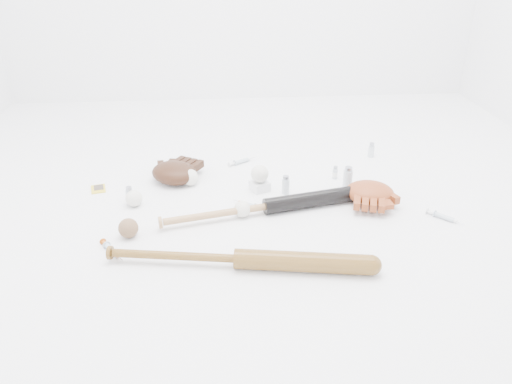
{
  "coord_description": "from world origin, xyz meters",
  "views": [
    {
      "loc": [
        -0.18,
        -1.76,
        0.97
      ],
      "look_at": [
        -0.03,
        0.0,
        0.06
      ],
      "focal_mm": 35.0,
      "sensor_mm": 36.0,
      "label": 1
    }
  ],
  "objects": [
    {
      "name": "baseball_upper",
      "position": [
        -0.31,
        0.21,
        0.04
      ],
      "size": [
        0.07,
        0.07,
        0.07
      ],
      "primitive_type": "sphere",
      "color": "silver",
      "rests_on": "ground"
    },
    {
      "name": "baseball_mid",
      "position": [
        -0.09,
        -0.09,
        0.03
      ],
      "size": [
        0.06,
        0.06,
        0.06
      ],
      "primitive_type": "sphere",
      "color": "silver",
      "rests_on": "ground"
    },
    {
      "name": "vial_4",
      "position": [
        -0.54,
        0.06,
        0.04
      ],
      "size": [
        0.03,
        0.03,
        0.07
      ],
      "primitive_type": "cylinder",
      "color": "silver",
      "rests_on": "ground"
    },
    {
      "name": "syringe_3",
      "position": [
        0.68,
        -0.17,
        0.01
      ],
      "size": [
        0.14,
        0.14,
        0.02
      ],
      "primitive_type": null,
      "rotation": [
        0.0,
        0.0,
        -0.82
      ],
      "color": "#ADBCC6",
      "rests_on": "ground"
    },
    {
      "name": "syringe_2",
      "position": [
        -0.07,
        0.42,
        0.01
      ],
      "size": [
        0.16,
        0.11,
        0.02
      ],
      "primitive_type": null,
      "rotation": [
        0.0,
        0.0,
        0.55
      ],
      "color": "#ADBCC6",
      "rests_on": "ground"
    },
    {
      "name": "vial_2",
      "position": [
        0.1,
        0.1,
        0.04
      ],
      "size": [
        0.03,
        0.03,
        0.08
      ],
      "primitive_type": "cylinder",
      "color": "silver",
      "rests_on": "ground"
    },
    {
      "name": "baseball_on_pedestal",
      "position": [
        -0.01,
        0.13,
        0.08
      ],
      "size": [
        0.08,
        0.08,
        0.08
      ],
      "primitive_type": "sphere",
      "color": "silver",
      "rests_on": "pedestal"
    },
    {
      "name": "trading_card",
      "position": [
        -0.7,
        0.2,
        0.0
      ],
      "size": [
        0.08,
        0.09,
        0.0
      ],
      "primitive_type": "cube",
      "rotation": [
        0.0,
        0.0,
        0.24
      ],
      "color": "gold",
      "rests_on": "ground"
    },
    {
      "name": "bat_dark",
      "position": [
        0.0,
        -0.07,
        0.03
      ],
      "size": [
        0.88,
        0.26,
        0.07
      ],
      "primitive_type": null,
      "rotation": [
        0.0,
        0.0,
        0.22
      ],
      "color": "black",
      "rests_on": "ground"
    },
    {
      "name": "vial_1",
      "position": [
        0.57,
        0.45,
        0.04
      ],
      "size": [
        0.03,
        0.03,
        0.07
      ],
      "primitive_type": "cylinder",
      "color": "silver",
      "rests_on": "ground"
    },
    {
      "name": "bat_wood",
      "position": [
        -0.13,
        -0.42,
        0.03
      ],
      "size": [
        0.91,
        0.21,
        0.07
      ],
      "primitive_type": null,
      "rotation": [
        0.0,
        0.0,
        -0.16
      ],
      "color": "brown",
      "rests_on": "ground"
    },
    {
      "name": "baseball_left",
      "position": [
        -0.52,
        0.04,
        0.03
      ],
      "size": [
        0.07,
        0.07,
        0.07
      ],
      "primitive_type": "sphere",
      "color": "silver",
      "rests_on": "ground"
    },
    {
      "name": "baseball_aged",
      "position": [
        -0.51,
        -0.2,
        0.04
      ],
      "size": [
        0.07,
        0.07,
        0.07
      ],
      "primitive_type": "sphere",
      "color": "brown",
      "rests_on": "ground"
    },
    {
      "name": "vial_3",
      "position": [
        0.37,
        0.13,
        0.05
      ],
      "size": [
        0.04,
        0.04,
        0.1
      ],
      "primitive_type": "cylinder",
      "color": "silver",
      "rests_on": "ground"
    },
    {
      "name": "glove_dark",
      "position": [
        -0.38,
        0.25,
        0.04
      ],
      "size": [
        0.34,
        0.34,
        0.09
      ],
      "primitive_type": null,
      "rotation": [
        0.0,
        0.0,
        -0.55
      ],
      "color": "#321A0D",
      "rests_on": "ground"
    },
    {
      "name": "syringe_0",
      "position": [
        -0.56,
        -0.3,
        0.01
      ],
      "size": [
        0.12,
        0.15,
        0.02
      ],
      "primitive_type": null,
      "rotation": [
        0.0,
        0.0,
        -0.95
      ],
      "color": "#ADBCC6",
      "rests_on": "ground"
    },
    {
      "name": "glove_tan",
      "position": [
        0.43,
        -0.0,
        0.04
      ],
      "size": [
        0.29,
        0.29,
        0.08
      ],
      "primitive_type": null,
      "rotation": [
        0.0,
        0.0,
        2.85
      ],
      "color": "brown",
      "rests_on": "ground"
    },
    {
      "name": "pedestal",
      "position": [
        -0.01,
        0.13,
        0.02
      ],
      "size": [
        0.09,
        0.09,
        0.04
      ],
      "primitive_type": "cube",
      "rotation": [
        0.0,
        0.0,
        0.43
      ],
      "color": "white",
      "rests_on": "ground"
    },
    {
      "name": "syringe_1",
      "position": [
        -0.07,
        -0.01,
        0.01
      ],
      "size": [
        0.13,
        0.11,
        0.02
      ],
      "primitive_type": null,
      "rotation": [
        0.0,
        0.0,
        2.49
      ],
      "color": "#ADBCC6",
      "rests_on": "ground"
    },
    {
      "name": "vial_0",
      "position": [
        0.34,
        0.22,
        0.03
      ],
      "size": [
        0.02,
        0.02,
        0.06
      ],
      "primitive_type": "cylinder",
      "color": "silver",
      "rests_on": "ground"
    }
  ]
}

